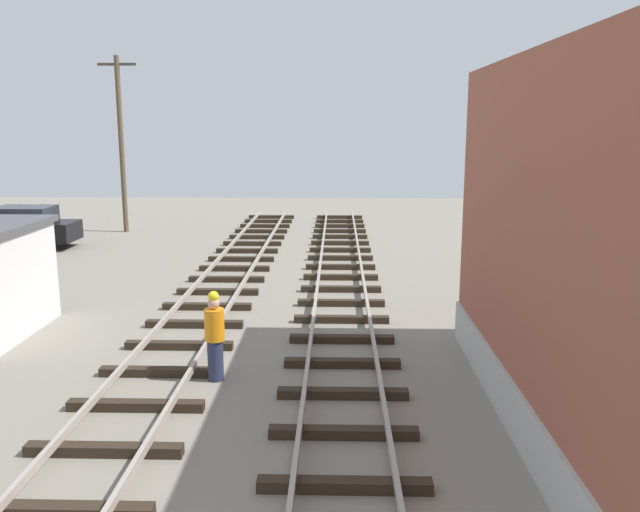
{
  "coord_description": "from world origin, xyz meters",
  "views": [
    {
      "loc": [
        0.98,
        -4.45,
        5.12
      ],
      "look_at": [
        0.53,
        12.24,
        1.77
      ],
      "focal_mm": 36.84,
      "sensor_mm": 36.0,
      "label": 1
    }
  ],
  "objects": [
    {
      "name": "utility_pole_far",
      "position": [
        -9.3,
        26.86,
        4.33
      ],
      "size": [
        1.8,
        0.24,
        8.27
      ],
      "color": "brown",
      "rests_on": "ground"
    },
    {
      "name": "track_worker_foreground",
      "position": [
        -1.48,
        8.14,
        0.93
      ],
      "size": [
        0.4,
        0.4,
        1.87
      ],
      "color": "#262D4C",
      "rests_on": "ground"
    },
    {
      "name": "parked_car_black",
      "position": [
        -12.14,
        22.46,
        0.9
      ],
      "size": [
        4.2,
        2.04,
        1.76
      ],
      "color": "black",
      "rests_on": "ground"
    }
  ]
}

